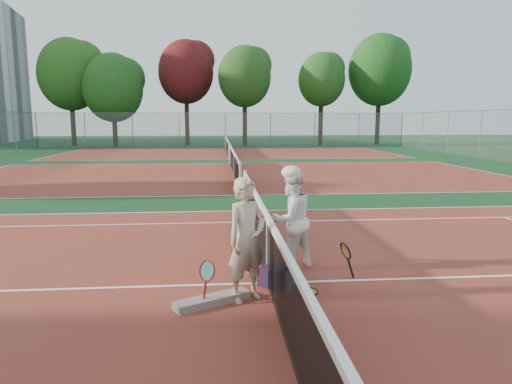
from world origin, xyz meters
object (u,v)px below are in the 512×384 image
(net_main, at_px, (268,250))
(racket_spare, at_px, (310,292))
(racket_black_held, at_px, (345,261))
(water_bottle, at_px, (288,283))
(sports_bag_navy, at_px, (271,276))
(player_a, at_px, (247,239))
(player_b, at_px, (291,220))
(racket_red, at_px, (207,283))
(sports_bag_purple, at_px, (274,277))

(net_main, xyz_separation_m, racket_spare, (0.55, -0.42, -0.49))
(net_main, bearing_deg, racket_black_held, 3.52)
(water_bottle, bearing_deg, racket_spare, 0.94)
(racket_spare, xyz_separation_m, sports_bag_navy, (-0.51, 0.37, 0.12))
(player_a, distance_m, water_bottle, 0.92)
(player_b, height_order, racket_red, player_b)
(racket_black_held, bearing_deg, sports_bag_purple, -7.70)
(racket_black_held, height_order, water_bottle, racket_black_held)
(sports_bag_navy, bearing_deg, player_a, -126.32)
(player_b, height_order, sports_bag_navy, player_b)
(racket_black_held, bearing_deg, racket_spare, 18.61)
(player_a, relative_size, player_b, 1.03)
(racket_black_held, bearing_deg, player_a, 4.06)
(racket_red, distance_m, water_bottle, 1.17)
(net_main, distance_m, sports_bag_navy, 0.38)
(net_main, relative_size, racket_black_held, 19.10)
(player_a, xyz_separation_m, player_b, (0.80, 1.26, -0.02))
(sports_bag_navy, bearing_deg, net_main, 122.64)
(net_main, bearing_deg, player_b, 56.78)
(player_a, bearing_deg, racket_spare, -24.16)
(player_a, distance_m, player_b, 1.49)
(player_a, bearing_deg, racket_black_held, -11.21)
(racket_spare, bearing_deg, racket_red, 98.33)
(racket_spare, relative_size, water_bottle, 2.00)
(player_a, height_order, player_b, player_a)
(sports_bag_navy, distance_m, water_bottle, 0.43)
(racket_black_held, relative_size, sports_bag_purple, 1.59)
(player_b, xyz_separation_m, sports_bag_purple, (-0.38, -0.83, -0.67))
(racket_black_held, height_order, sports_bag_navy, racket_black_held)
(player_a, bearing_deg, racket_red, 158.96)
(sports_bag_navy, xyz_separation_m, water_bottle, (0.21, -0.37, 0.01))
(player_b, relative_size, sports_bag_purple, 4.49)
(player_b, xyz_separation_m, racket_red, (-1.33, -1.38, -0.52))
(net_main, distance_m, racket_black_held, 1.22)
(player_a, bearing_deg, sports_bag_navy, 19.61)
(racket_black_held, bearing_deg, player_b, -57.99)
(net_main, bearing_deg, racket_red, -141.58)
(racket_red, height_order, water_bottle, racket_red)
(player_b, height_order, water_bottle, player_b)
(player_b, distance_m, racket_red, 1.99)
(player_b, relative_size, sports_bag_navy, 4.74)
(racket_red, bearing_deg, sports_bag_purple, -29.73)
(player_b, relative_size, racket_black_held, 2.83)
(racket_red, bearing_deg, sports_bag_navy, -24.76)
(player_a, distance_m, sports_bag_purple, 0.91)
(player_b, relative_size, racket_spare, 2.71)
(racket_spare, height_order, sports_bag_purple, sports_bag_purple)
(racket_black_held, bearing_deg, net_main, -15.29)
(player_a, relative_size, sports_bag_navy, 4.86)
(sports_bag_purple, bearing_deg, racket_red, -149.82)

